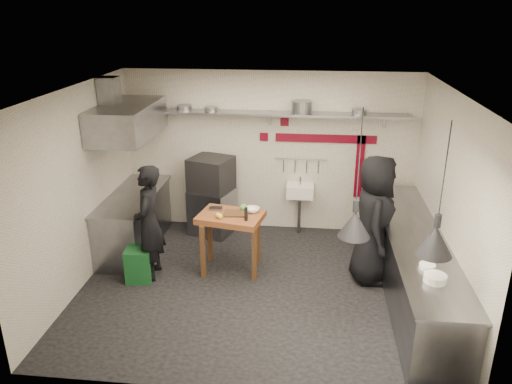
# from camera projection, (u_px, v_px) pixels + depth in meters

# --- Properties ---
(floor) EXTENTS (5.00, 5.00, 0.00)m
(floor) POSITION_uv_depth(u_px,v_px,m) (257.00, 286.00, 7.20)
(floor) COLOR black
(floor) RESTS_ON ground
(ceiling) EXTENTS (5.00, 5.00, 0.00)m
(ceiling) POSITION_uv_depth(u_px,v_px,m) (257.00, 91.00, 6.20)
(ceiling) COLOR silver
(ceiling) RESTS_ON floor
(wall_back) EXTENTS (5.00, 0.04, 2.80)m
(wall_back) POSITION_uv_depth(u_px,v_px,m) (270.00, 152.00, 8.65)
(wall_back) COLOR beige
(wall_back) RESTS_ON floor
(wall_front) EXTENTS (5.00, 0.04, 2.80)m
(wall_front) POSITION_uv_depth(u_px,v_px,m) (233.00, 276.00, 4.75)
(wall_front) COLOR beige
(wall_front) RESTS_ON floor
(wall_left) EXTENTS (0.04, 4.20, 2.80)m
(wall_left) POSITION_uv_depth(u_px,v_px,m) (79.00, 189.00, 6.95)
(wall_left) COLOR beige
(wall_left) RESTS_ON floor
(wall_right) EXTENTS (0.04, 4.20, 2.80)m
(wall_right) POSITION_uv_depth(u_px,v_px,m) (449.00, 204.00, 6.45)
(wall_right) COLOR beige
(wall_right) RESTS_ON floor
(red_band_horiz) EXTENTS (1.70, 0.02, 0.14)m
(red_band_horiz) POSITION_uv_depth(u_px,v_px,m) (326.00, 139.00, 8.44)
(red_band_horiz) COLOR #5F0717
(red_band_horiz) RESTS_ON wall_back
(red_band_vert) EXTENTS (0.14, 0.02, 1.10)m
(red_band_vert) POSITION_uv_depth(u_px,v_px,m) (359.00, 167.00, 8.55)
(red_band_vert) COLOR #5F0717
(red_band_vert) RESTS_ON wall_back
(red_tile_a) EXTENTS (0.14, 0.02, 0.14)m
(red_tile_a) POSITION_uv_depth(u_px,v_px,m) (285.00, 122.00, 8.41)
(red_tile_a) COLOR #5F0717
(red_tile_a) RESTS_ON wall_back
(red_tile_b) EXTENTS (0.14, 0.02, 0.14)m
(red_tile_b) POSITION_uv_depth(u_px,v_px,m) (264.00, 137.00, 8.54)
(red_tile_b) COLOR #5F0717
(red_tile_b) RESTS_ON wall_back
(back_shelf) EXTENTS (4.60, 0.34, 0.04)m
(back_shelf) POSITION_uv_depth(u_px,v_px,m) (269.00, 114.00, 8.23)
(back_shelf) COLOR slate
(back_shelf) RESTS_ON wall_back
(shelf_bracket_left) EXTENTS (0.04, 0.06, 0.24)m
(shelf_bracket_left) POSITION_uv_depth(u_px,v_px,m) (160.00, 115.00, 8.59)
(shelf_bracket_left) COLOR slate
(shelf_bracket_left) RESTS_ON wall_back
(shelf_bracket_mid) EXTENTS (0.04, 0.06, 0.24)m
(shelf_bracket_mid) POSITION_uv_depth(u_px,v_px,m) (270.00, 118.00, 8.40)
(shelf_bracket_mid) COLOR slate
(shelf_bracket_mid) RESTS_ON wall_back
(shelf_bracket_right) EXTENTS (0.04, 0.06, 0.24)m
(shelf_bracket_right) POSITION_uv_depth(u_px,v_px,m) (385.00, 120.00, 8.21)
(shelf_bracket_right) COLOR slate
(shelf_bracket_right) RESTS_ON wall_back
(pan_far_left) EXTENTS (0.26, 0.26, 0.09)m
(pan_far_left) POSITION_uv_depth(u_px,v_px,m) (185.00, 108.00, 8.35)
(pan_far_left) COLOR slate
(pan_far_left) RESTS_ON back_shelf
(pan_mid_left) EXTENTS (0.28, 0.28, 0.07)m
(pan_mid_left) POSITION_uv_depth(u_px,v_px,m) (211.00, 109.00, 8.31)
(pan_mid_left) COLOR slate
(pan_mid_left) RESTS_ON back_shelf
(stock_pot) EXTENTS (0.43, 0.43, 0.20)m
(stock_pot) POSITION_uv_depth(u_px,v_px,m) (302.00, 107.00, 8.13)
(stock_pot) COLOR slate
(stock_pot) RESTS_ON back_shelf
(pan_right) EXTENTS (0.29, 0.29, 0.08)m
(pan_right) POSITION_uv_depth(u_px,v_px,m) (359.00, 112.00, 8.06)
(pan_right) COLOR slate
(pan_right) RESTS_ON back_shelf
(oven_stand) EXTENTS (0.85, 0.81, 0.80)m
(oven_stand) POSITION_uv_depth(u_px,v_px,m) (212.00, 211.00, 8.77)
(oven_stand) COLOR slate
(oven_stand) RESTS_ON floor
(combi_oven) EXTENTS (0.82, 0.79, 0.58)m
(combi_oven) POSITION_uv_depth(u_px,v_px,m) (211.00, 174.00, 8.53)
(combi_oven) COLOR black
(combi_oven) RESTS_ON oven_stand
(oven_door) EXTENTS (0.50, 0.19, 0.46)m
(oven_door) POSITION_uv_depth(u_px,v_px,m) (207.00, 179.00, 8.29)
(oven_door) COLOR #5F0717
(oven_door) RESTS_ON combi_oven
(oven_glass) EXTENTS (0.33, 0.13, 0.34)m
(oven_glass) POSITION_uv_depth(u_px,v_px,m) (209.00, 179.00, 8.30)
(oven_glass) COLOR black
(oven_glass) RESTS_ON oven_door
(hand_sink) EXTENTS (0.46, 0.34, 0.22)m
(hand_sink) POSITION_uv_depth(u_px,v_px,m) (300.00, 191.00, 8.65)
(hand_sink) COLOR white
(hand_sink) RESTS_ON wall_back
(sink_tap) EXTENTS (0.03, 0.03, 0.14)m
(sink_tap) POSITION_uv_depth(u_px,v_px,m) (300.00, 181.00, 8.58)
(sink_tap) COLOR slate
(sink_tap) RESTS_ON hand_sink
(sink_drain) EXTENTS (0.06, 0.06, 0.66)m
(sink_drain) POSITION_uv_depth(u_px,v_px,m) (299.00, 215.00, 8.77)
(sink_drain) COLOR slate
(sink_drain) RESTS_ON floor
(utensil_rail) EXTENTS (0.90, 0.02, 0.02)m
(utensil_rail) POSITION_uv_depth(u_px,v_px,m) (301.00, 159.00, 8.59)
(utensil_rail) COLOR slate
(utensil_rail) RESTS_ON wall_back
(counter_right) EXTENTS (0.70, 3.80, 0.90)m
(counter_right) POSITION_uv_depth(u_px,v_px,m) (413.00, 267.00, 6.82)
(counter_right) COLOR slate
(counter_right) RESTS_ON floor
(counter_right_top) EXTENTS (0.76, 3.90, 0.03)m
(counter_right_top) POSITION_uv_depth(u_px,v_px,m) (417.00, 236.00, 6.65)
(counter_right_top) COLOR slate
(counter_right_top) RESTS_ON counter_right
(plate_stack) EXTENTS (0.26, 0.26, 0.09)m
(plate_stack) POSITION_uv_depth(u_px,v_px,m) (435.00, 278.00, 5.52)
(plate_stack) COLOR white
(plate_stack) RESTS_ON counter_right_top
(small_bowl_right) EXTENTS (0.21, 0.21, 0.05)m
(small_bowl_right) POSITION_uv_depth(u_px,v_px,m) (427.00, 266.00, 5.82)
(small_bowl_right) COLOR white
(small_bowl_right) RESTS_ON counter_right_top
(counter_left) EXTENTS (0.70, 1.90, 0.90)m
(counter_left) POSITION_uv_depth(u_px,v_px,m) (134.00, 222.00, 8.23)
(counter_left) COLOR slate
(counter_left) RESTS_ON floor
(counter_left_top) EXTENTS (0.76, 2.00, 0.03)m
(counter_left_top) POSITION_uv_depth(u_px,v_px,m) (132.00, 195.00, 8.06)
(counter_left_top) COLOR slate
(counter_left_top) RESTS_ON counter_left
(extractor_hood) EXTENTS (0.78, 1.60, 0.50)m
(extractor_hood) POSITION_uv_depth(u_px,v_px,m) (128.00, 120.00, 7.62)
(extractor_hood) COLOR slate
(extractor_hood) RESTS_ON ceiling
(hood_duct) EXTENTS (0.28, 0.28, 0.50)m
(hood_duct) POSITION_uv_depth(u_px,v_px,m) (109.00, 94.00, 7.50)
(hood_duct) COLOR slate
(hood_duct) RESTS_ON ceiling
(green_bin) EXTENTS (0.40, 0.40, 0.50)m
(green_bin) POSITION_uv_depth(u_px,v_px,m) (139.00, 264.00, 7.30)
(green_bin) COLOR #154F23
(green_bin) RESTS_ON floor
(prep_table) EXTENTS (1.02, 0.80, 0.92)m
(prep_table) POSITION_uv_depth(u_px,v_px,m) (231.00, 242.00, 7.49)
(prep_table) COLOR brown
(prep_table) RESTS_ON floor
(cutting_board) EXTENTS (0.37, 0.28, 0.02)m
(cutting_board) POSITION_uv_depth(u_px,v_px,m) (236.00, 213.00, 7.33)
(cutting_board) COLOR #52331D
(cutting_board) RESTS_ON prep_table
(pepper_mill) EXTENTS (0.05, 0.05, 0.20)m
(pepper_mill) POSITION_uv_depth(u_px,v_px,m) (246.00, 214.00, 7.09)
(pepper_mill) COLOR black
(pepper_mill) RESTS_ON prep_table
(lemon_a) EXTENTS (0.09, 0.09, 0.07)m
(lemon_a) POSITION_uv_depth(u_px,v_px,m) (218.00, 215.00, 7.20)
(lemon_a) COLOR yellow
(lemon_a) RESTS_ON prep_table
(lemon_b) EXTENTS (0.09, 0.09, 0.08)m
(lemon_b) POSITION_uv_depth(u_px,v_px,m) (220.00, 216.00, 7.17)
(lemon_b) COLOR yellow
(lemon_b) RESTS_ON prep_table
(veg_ball) EXTENTS (0.14, 0.14, 0.11)m
(veg_ball) POSITION_uv_depth(u_px,v_px,m) (243.00, 208.00, 7.44)
(veg_ball) COLOR #529A38
(veg_ball) RESTS_ON prep_table
(steel_tray) EXTENTS (0.20, 0.14, 0.03)m
(steel_tray) POSITION_uv_depth(u_px,v_px,m) (216.00, 209.00, 7.49)
(steel_tray) COLOR slate
(steel_tray) RESTS_ON prep_table
(bowl) EXTENTS (0.23, 0.23, 0.07)m
(bowl) POSITION_uv_depth(u_px,v_px,m) (253.00, 210.00, 7.40)
(bowl) COLOR white
(bowl) RESTS_ON prep_table
(heat_lamp_near) EXTENTS (0.44, 0.44, 1.51)m
(heat_lamp_near) POSITION_uv_depth(u_px,v_px,m) (358.00, 175.00, 5.52)
(heat_lamp_near) COLOR black
(heat_lamp_near) RESTS_ON ceiling
(heat_lamp_far) EXTENTS (0.49, 0.49, 1.42)m
(heat_lamp_far) POSITION_uv_depth(u_px,v_px,m) (442.00, 191.00, 4.93)
(heat_lamp_far) COLOR black
(heat_lamp_far) RESTS_ON ceiling
(chef_left) EXTENTS (0.47, 0.66, 1.73)m
(chef_left) POSITION_uv_depth(u_px,v_px,m) (149.00, 223.00, 7.18)
(chef_left) COLOR black
(chef_left) RESTS_ON floor
(chef_right) EXTENTS (0.66, 0.96, 1.90)m
(chef_right) POSITION_uv_depth(u_px,v_px,m) (374.00, 220.00, 7.07)
(chef_right) COLOR black
(chef_right) RESTS_ON floor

